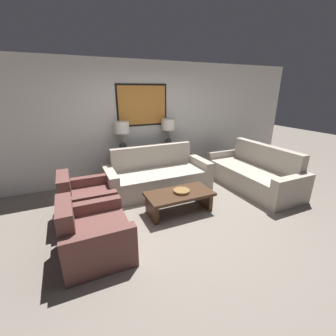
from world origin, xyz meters
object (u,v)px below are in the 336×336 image
Objects in this scene: console_table at (147,164)px; coffee_table at (179,197)px; couch_by_back_wall at (157,176)px; decorative_bowl at (182,191)px; table_lamp_right at (168,127)px; armchair_near_back_wall at (86,202)px; couch_by_side at (253,173)px; armchair_near_camera at (94,235)px; table_lamp_left at (122,131)px.

coffee_table is at bearing -90.61° from console_table.
decorative_bowl is (0.02, -1.06, 0.10)m from couch_by_back_wall.
table_lamp_right is 0.70× the size of armchair_near_back_wall.
decorative_bowl is at bearing -170.21° from couch_by_side.
armchair_near_camera is (-1.49, -0.50, 0.00)m from coffee_table.
console_table is at bearing 90.00° from couch_by_back_wall.
table_lamp_right reaches higher than console_table.
console_table is 0.99m from table_lamp_right.
console_table is 1.94m from armchair_near_back_wall.
decorative_bowl is at bearing -71.66° from table_lamp_left.
table_lamp_left is at bearing 107.23° from coffee_table.
armchair_near_back_wall reaches higher than coffee_table.
table_lamp_left reaches higher than couch_by_side.
coffee_table is at bearing -108.34° from table_lamp_right.
armchair_near_back_wall is at bearing -149.45° from table_lamp_right.
table_lamp_left is 1.80m from armchair_near_back_wall.
coffee_table is 1.25× the size of armchair_near_back_wall.
console_table is 0.71× the size of couch_by_back_wall.
couch_by_side reaches higher than armchair_near_camera.
table_lamp_right is 3.16m from armchair_near_camera.
couch_by_back_wall is at bearing 20.16° from armchair_near_back_wall.
armchair_near_back_wall is 1.00× the size of armchair_near_camera.
couch_by_side is 1.98m from decorative_bowl.
table_lamp_left is 0.57× the size of coffee_table.
table_lamp_right reaches higher than couch_by_back_wall.
table_lamp_right is (0.55, 0.00, 0.82)m from console_table.
table_lamp_left is 1.99m from decorative_bowl.
couch_by_back_wall is at bearing -90.00° from console_table.
armchair_near_back_wall is at bearing 90.00° from armchair_near_camera.
table_lamp_left is 2.02m from coffee_table.
table_lamp_right is 2.56m from armchair_near_back_wall.
couch_by_back_wall reaches higher than armchair_near_camera.
console_table is at bearing 89.39° from coffee_table.
couch_by_back_wall is 2.36× the size of armchair_near_back_wall.
console_table is at bearing 55.83° from armchair_near_camera.
armchair_near_back_wall and armchair_near_camera have the same top height.
armchair_near_camera reaches higher than console_table.
table_lamp_right is 0.30× the size of couch_by_back_wall.
console_table is 2.39× the size of table_lamp_right.
armchair_near_back_wall is at bearing -141.14° from console_table.
table_lamp_right is at bearing 71.66° from coffee_table.
armchair_near_camera is at bearing -124.17° from console_table.
armchair_near_back_wall is (-1.51, -1.21, -0.10)m from console_table.
table_lamp_left is at bearing 51.79° from armchair_near_back_wall.
couch_by_side is 1.89× the size of coffee_table.
decorative_bowl is at bearing -107.11° from table_lamp_right.
armchair_near_camera is at bearing -166.52° from couch_by_side.
armchair_near_camera reaches higher than coffee_table.
table_lamp_left is 3.01m from couch_by_side.
couch_by_back_wall is 2.17m from armchair_near_camera.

